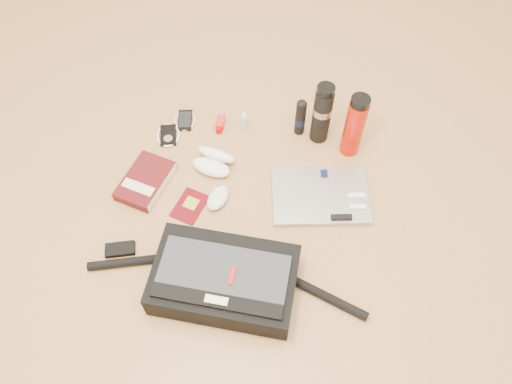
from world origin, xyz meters
TOP-DOWN VIEW (x-y plane):
  - ground at (0.00, 0.00)m, footprint 4.00×4.00m
  - messenger_bag at (-0.01, -0.23)m, footprint 0.96×0.32m
  - laptop at (0.29, 0.17)m, footprint 0.39×0.30m
  - book at (-0.38, 0.14)m, footprint 0.21×0.26m
  - passport at (-0.19, 0.07)m, footprint 0.14×0.16m
  - mouse at (-0.09, 0.10)m, footprint 0.10×0.13m
  - sunglasses_case at (-0.14, 0.26)m, footprint 0.19×0.17m
  - ipod at (-0.35, 0.38)m, footprint 0.11×0.12m
  - phone at (-0.30, 0.47)m, footprint 0.10×0.12m
  - inhaler at (-0.15, 0.48)m, footprint 0.03×0.11m
  - spray_bottle at (-0.05, 0.46)m, footprint 0.03×0.03m
  - aerosol_can at (0.18, 0.48)m, footprint 0.05×0.05m
  - thermos_black at (0.26, 0.46)m, footprint 0.09×0.09m
  - thermos_red at (0.38, 0.41)m, footprint 0.09×0.09m

SIDE VIEW (x-z plane):
  - ground at x=0.00m, z-range 0.00..0.00m
  - passport at x=-0.19m, z-range 0.00..0.01m
  - phone at x=-0.30m, z-range 0.00..0.01m
  - ipod at x=-0.35m, z-range 0.00..0.01m
  - laptop at x=0.29m, z-range -0.01..0.03m
  - inhaler at x=-0.15m, z-range 0.00..0.03m
  - mouse at x=-0.09m, z-range 0.00..0.04m
  - book at x=-0.38m, z-range 0.00..0.04m
  - sunglasses_case at x=-0.14m, z-range -0.01..0.08m
  - spray_bottle at x=-0.05m, z-range -0.01..0.09m
  - messenger_bag at x=-0.01m, z-range -0.01..0.13m
  - aerosol_can at x=0.18m, z-range 0.00..0.18m
  - thermos_black at x=0.26m, z-range 0.00..0.28m
  - thermos_red at x=0.38m, z-range 0.00..0.29m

